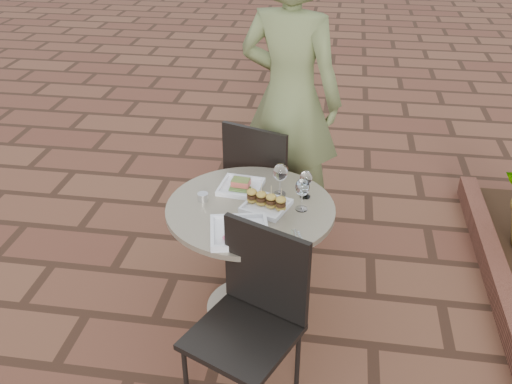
# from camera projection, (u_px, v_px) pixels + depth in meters

# --- Properties ---
(ground) EXTENTS (60.00, 60.00, 0.00)m
(ground) POSITION_uv_depth(u_px,v_px,m) (225.00, 329.00, 3.26)
(ground) COLOR brown
(ground) RESTS_ON ground
(cafe_table) EXTENTS (0.90, 0.90, 0.73)m
(cafe_table) POSITION_uv_depth(u_px,v_px,m) (251.00, 244.00, 3.15)
(cafe_table) COLOR gray
(cafe_table) RESTS_ON ground
(chair_far) EXTENTS (0.56, 0.56, 0.93)m
(chair_far) POSITION_uv_depth(u_px,v_px,m) (262.00, 177.00, 3.68)
(chair_far) COLOR black
(chair_far) RESTS_ON ground
(chair_near) EXTENTS (0.58, 0.58, 0.93)m
(chair_near) POSITION_uv_depth(u_px,v_px,m) (253.00, 308.00, 2.60)
(chair_near) COLOR black
(chair_near) RESTS_ON ground
(diner) EXTENTS (0.81, 0.65, 1.93)m
(diner) POSITION_uv_depth(u_px,v_px,m) (290.00, 99.00, 3.73)
(diner) COLOR #5A6437
(diner) RESTS_ON ground
(plate_salmon) EXTENTS (0.25, 0.25, 0.06)m
(plate_salmon) POSITION_uv_depth(u_px,v_px,m) (241.00, 186.00, 3.17)
(plate_salmon) COLOR white
(plate_salmon) RESTS_ON cafe_table
(plate_sliders) EXTENTS (0.28, 0.28, 0.14)m
(plate_sliders) POSITION_uv_depth(u_px,v_px,m) (266.00, 202.00, 2.99)
(plate_sliders) COLOR white
(plate_sliders) RESTS_ON cafe_table
(plate_tuna) EXTENTS (0.34, 0.34, 0.03)m
(plate_tuna) POSITION_uv_depth(u_px,v_px,m) (239.00, 232.00, 2.78)
(plate_tuna) COLOR white
(plate_tuna) RESTS_ON cafe_table
(wine_glass_right) EXTENTS (0.08, 0.08, 0.18)m
(wine_glass_right) POSITION_uv_depth(u_px,v_px,m) (302.00, 188.00, 2.93)
(wine_glass_right) COLOR white
(wine_glass_right) RESTS_ON cafe_table
(wine_glass_mid) EXTENTS (0.08, 0.08, 0.19)m
(wine_glass_mid) POSITION_uv_depth(u_px,v_px,m) (280.00, 173.00, 3.06)
(wine_glass_mid) COLOR white
(wine_glass_mid) RESTS_ON cafe_table
(wine_glass_far) EXTENTS (0.07, 0.07, 0.16)m
(wine_glass_far) POSITION_uv_depth(u_px,v_px,m) (306.00, 179.00, 3.05)
(wine_glass_far) COLOR white
(wine_glass_far) RESTS_ON cafe_table
(steel_ramekin) EXTENTS (0.07, 0.07, 0.04)m
(steel_ramekin) POSITION_uv_depth(u_px,v_px,m) (203.00, 197.00, 3.06)
(steel_ramekin) COLOR silver
(steel_ramekin) RESTS_ON cafe_table
(cutlery_set) EXTENTS (0.13, 0.20, 0.00)m
(cutlery_set) POSITION_uv_depth(u_px,v_px,m) (297.00, 240.00, 2.75)
(cutlery_set) COLOR silver
(cutlery_set) RESTS_ON cafe_table
(planter_curb) EXTENTS (0.12, 3.00, 0.15)m
(planter_curb) POSITION_uv_depth(u_px,v_px,m) (509.00, 313.00, 3.26)
(planter_curb) COLOR brown
(planter_curb) RESTS_ON ground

